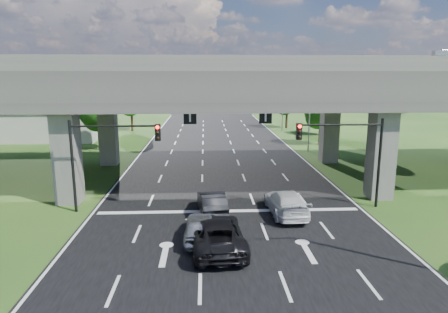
{
  "coord_description": "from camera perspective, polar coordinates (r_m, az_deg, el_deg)",
  "views": [
    {
      "loc": [
        -1.53,
        -21.26,
        8.83
      ],
      "look_at": [
        -0.18,
        6.69,
        3.02
      ],
      "focal_mm": 32.0,
      "sensor_mm": 36.0,
      "label": 1
    }
  ],
  "objects": [
    {
      "name": "tree_left_near",
      "position": [
        49.03,
        -17.55,
        6.5
      ],
      "size": [
        4.5,
        4.5,
        7.8
      ],
      "color": "black",
      "rests_on": "ground"
    },
    {
      "name": "tree_right_near",
      "position": [
        51.56,
        13.76,
        6.58
      ],
      "size": [
        4.2,
        4.2,
        7.28
      ],
      "color": "black",
      "rests_on": "ground"
    },
    {
      "name": "car_trailing",
      "position": [
        20.76,
        -1.03,
        -10.96
      ],
      "size": [
        3.04,
        5.85,
        1.58
      ],
      "primitive_type": "imported",
      "rotation": [
        0.0,
        0.0,
        3.22
      ],
      "color": "black",
      "rests_on": "road"
    },
    {
      "name": "signal_right",
      "position": [
        27.28,
        17.34,
        1.4
      ],
      "size": [
        5.76,
        0.54,
        6.0
      ],
      "color": "black",
      "rests_on": "ground"
    },
    {
      "name": "tree_left_far",
      "position": [
        64.39,
        -13.12,
        8.15
      ],
      "size": [
        4.8,
        4.8,
        8.32
      ],
      "color": "black",
      "rests_on": "ground"
    },
    {
      "name": "tree_right_mid",
      "position": [
        60.08,
        14.36,
        6.93
      ],
      "size": [
        3.91,
        3.9,
        6.76
      ],
      "color": "black",
      "rests_on": "ground"
    },
    {
      "name": "streetlight_far",
      "position": [
        46.83,
        11.73,
        7.84
      ],
      "size": [
        3.38,
        0.25,
        10.0
      ],
      "color": "gray",
      "rests_on": "ground"
    },
    {
      "name": "warehouse",
      "position": [
        61.73,
        -26.18,
        4.18
      ],
      "size": [
        20.0,
        10.0,
        4.0
      ],
      "primitive_type": "cube",
      "color": "#9E9E99",
      "rests_on": "ground"
    },
    {
      "name": "streetlight_beyond",
      "position": [
        62.43,
        8.07,
        8.88
      ],
      "size": [
        3.38,
        0.25,
        10.0
      ],
      "color": "gray",
      "rests_on": "ground"
    },
    {
      "name": "road",
      "position": [
        32.51,
        0.03,
        -3.99
      ],
      "size": [
        18.0,
        120.0,
        0.03
      ],
      "primitive_type": "cube",
      "color": "black",
      "rests_on": "ground"
    },
    {
      "name": "overpass",
      "position": [
        33.31,
        -0.13,
        10.17
      ],
      "size": [
        80.0,
        15.0,
        10.0
      ],
      "color": "#363431",
      "rests_on": "ground"
    },
    {
      "name": "tree_left_mid",
      "position": [
        57.56,
        -18.42,
        6.5
      ],
      "size": [
        3.91,
        3.9,
        6.76
      ],
      "color": "black",
      "rests_on": "ground"
    },
    {
      "name": "car_white",
      "position": [
        25.89,
        8.84,
        -6.51
      ],
      "size": [
        2.33,
        5.29,
        1.51
      ],
      "primitive_type": "imported",
      "rotation": [
        0.0,
        0.0,
        3.18
      ],
      "color": "silver",
      "rests_on": "road"
    },
    {
      "name": "tree_right_far",
      "position": [
        66.78,
        9.06,
        8.15
      ],
      "size": [
        4.5,
        4.5,
        7.8
      ],
      "color": "black",
      "rests_on": "ground"
    },
    {
      "name": "signal_left",
      "position": [
        26.39,
        -16.52,
        1.11
      ],
      "size": [
        5.76,
        0.54,
        6.0
      ],
      "color": "black",
      "rests_on": "ground"
    },
    {
      "name": "car_silver",
      "position": [
        21.88,
        -3.32,
        -9.91
      ],
      "size": [
        1.82,
        4.35,
        1.47
      ],
      "primitive_type": "imported",
      "rotation": [
        0.0,
        0.0,
        3.12
      ],
      "color": "#B3B6BB",
      "rests_on": "road"
    },
    {
      "name": "ground",
      "position": [
        23.07,
        1.27,
        -10.77
      ],
      "size": [
        160.0,
        160.0,
        0.0
      ],
      "primitive_type": "plane",
      "color": "#1F4315",
      "rests_on": "ground"
    },
    {
      "name": "car_dark",
      "position": [
        25.57,
        -1.72,
        -6.65
      ],
      "size": [
        2.01,
        4.6,
        1.47
      ],
      "primitive_type": "imported",
      "rotation": [
        0.0,
        0.0,
        3.24
      ],
      "color": "black",
      "rests_on": "road"
    }
  ]
}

